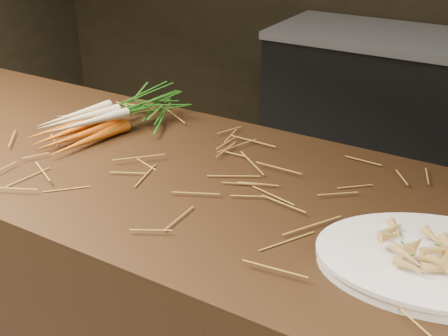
{
  "coord_description": "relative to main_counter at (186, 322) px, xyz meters",
  "views": [
    {
      "loc": [
        0.68,
        -0.64,
        1.5
      ],
      "look_at": [
        0.14,
        0.27,
        0.96
      ],
      "focal_mm": 45.0,
      "sensor_mm": 36.0,
      "label": 1
    }
  ],
  "objects": [
    {
      "name": "roasted_veg_heap",
      "position": [
        0.6,
        -0.07,
        0.5
      ],
      "size": [
        0.24,
        0.21,
        0.05
      ],
      "primitive_type": null,
      "rotation": [
        0.0,
        0.0,
        0.33
      ],
      "color": "#B88A45",
      "rests_on": "serving_platter"
    },
    {
      "name": "root_veg_bunch",
      "position": [
        -0.29,
        0.15,
        0.49
      ],
      "size": [
        0.24,
        0.47,
        0.09
      ],
      "rotation": [
        0.0,
        0.0,
        -0.25
      ],
      "color": "#C25609",
      "rests_on": "main_counter"
    },
    {
      "name": "straw_bedding",
      "position": [
        0.0,
        0.0,
        0.46
      ],
      "size": [
        1.4,
        0.6,
        0.02
      ],
      "primitive_type": null,
      "color": "olive",
      "rests_on": "main_counter"
    },
    {
      "name": "serving_platter",
      "position": [
        0.6,
        -0.07,
        0.46
      ],
      "size": [
        0.49,
        0.4,
        0.02
      ],
      "primitive_type": null,
      "rotation": [
        0.0,
        0.0,
        0.33
      ],
      "color": "white",
      "rests_on": "main_counter"
    },
    {
      "name": "back_counter",
      "position": [
        0.3,
        1.88,
        -0.03
      ],
      "size": [
        1.82,
        0.62,
        0.84
      ],
      "color": "black",
      "rests_on": "ground"
    },
    {
      "name": "main_counter",
      "position": [
        0.0,
        0.0,
        0.0
      ],
      "size": [
        2.4,
        0.7,
        0.9
      ],
      "primitive_type": "cube",
      "color": "black",
      "rests_on": "ground"
    }
  ]
}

